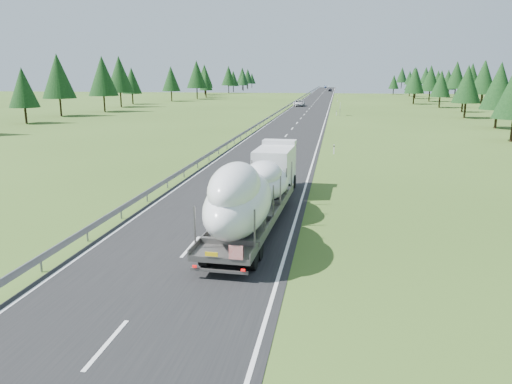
# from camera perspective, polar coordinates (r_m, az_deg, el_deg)

# --- Properties ---
(ground) EXTENTS (400.00, 400.00, 0.00)m
(ground) POSITION_cam_1_polar(r_m,az_deg,el_deg) (24.31, -7.48, -6.25)
(ground) COLOR #36531B
(ground) RESTS_ON ground
(road_surface) EXTENTS (10.00, 400.00, 0.02)m
(road_surface) POSITION_cam_1_polar(r_m,az_deg,el_deg) (122.36, 6.13, 9.47)
(road_surface) COLOR black
(road_surface) RESTS_ON ground
(guardrail) EXTENTS (0.10, 400.00, 0.76)m
(guardrail) POSITION_cam_1_polar(r_m,az_deg,el_deg) (122.67, 3.62, 9.81)
(guardrail) COLOR slate
(guardrail) RESTS_ON ground
(marker_posts) EXTENTS (0.13, 350.08, 1.00)m
(marker_posts) POSITION_cam_1_polar(r_m,az_deg,el_deg) (177.06, 9.30, 10.72)
(marker_posts) COLOR silver
(marker_posts) RESTS_ON ground
(highway_sign) EXTENTS (0.08, 0.90, 2.60)m
(highway_sign) POSITION_cam_1_polar(r_m,az_deg,el_deg) (102.10, 9.60, 9.62)
(highway_sign) COLOR slate
(highway_sign) RESTS_ON ground
(tree_line_right) EXTENTS (26.87, 313.31, 12.51)m
(tree_line_right) POSITION_cam_1_polar(r_m,az_deg,el_deg) (133.11, 24.59, 11.64)
(tree_line_right) COLOR black
(tree_line_right) RESTS_ON ground
(tree_line_left) EXTENTS (15.66, 312.11, 12.52)m
(tree_line_left) POSITION_cam_1_polar(r_m,az_deg,el_deg) (147.25, -10.97, 12.73)
(tree_line_left) COLOR black
(tree_line_left) RESTS_ON ground
(boat_truck) EXTENTS (3.16, 18.75, 4.35)m
(boat_truck) POSITION_cam_1_polar(r_m,az_deg,el_deg) (26.75, -0.01, 0.58)
(boat_truck) COLOR silver
(boat_truck) RESTS_ON ground
(distant_van) EXTENTS (2.79, 5.92, 1.63)m
(distant_van) POSITION_cam_1_polar(r_m,az_deg,el_deg) (130.84, 4.94, 10.10)
(distant_van) COLOR silver
(distant_van) RESTS_ON ground
(distant_car_dark) EXTENTS (1.65, 3.94, 1.33)m
(distant_car_dark) POSITION_cam_1_polar(r_m,az_deg,el_deg) (246.75, 8.47, 11.47)
(distant_car_dark) COLOR black
(distant_car_dark) RESTS_ON ground
(distant_car_blue) EXTENTS (1.66, 4.17, 1.35)m
(distant_car_blue) POSITION_cam_1_polar(r_m,az_deg,el_deg) (308.17, 7.93, 11.83)
(distant_car_blue) COLOR #16243F
(distant_car_blue) RESTS_ON ground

